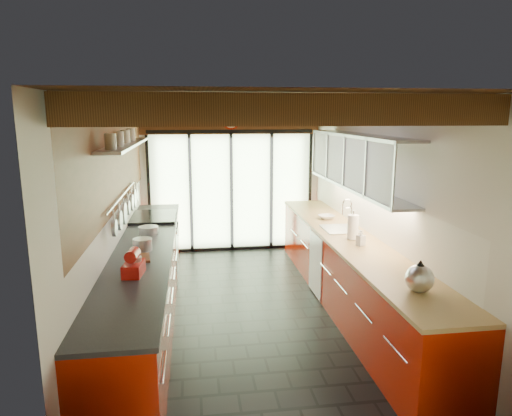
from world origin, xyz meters
name	(u,v)px	position (x,y,z in m)	size (l,w,h in m)	color
ground	(251,311)	(0.00, 0.00, 0.00)	(5.50, 5.50, 0.00)	black
room_shell	(250,182)	(0.00, 0.00, 1.65)	(5.50, 5.50, 5.50)	silver
ceiling_beams	(246,113)	(0.00, 0.38, 2.46)	(3.14, 5.06, 4.90)	#593316
glass_door	(231,159)	(0.00, 2.69, 1.66)	(2.95, 0.10, 2.90)	#C6EAAD
left_counter	(146,282)	(-1.28, 0.00, 0.46)	(0.68, 5.00, 0.92)	#A51804
range_stove	(155,247)	(-1.28, 1.45, 0.47)	(0.66, 0.90, 0.97)	silver
right_counter	(349,272)	(1.27, 0.00, 0.46)	(0.68, 5.00, 0.92)	#A51804
sink_assembly	(341,227)	(1.29, 0.40, 0.96)	(0.45, 0.52, 0.43)	silver
upper_cabinets_right	(357,161)	(1.43, 0.30, 1.85)	(0.34, 3.00, 3.00)	silver
left_wall_fixtures	(126,170)	(-1.47, 0.29, 1.78)	(0.28, 2.60, 0.96)	silver
stand_mixer	(134,264)	(-1.27, -1.02, 1.03)	(0.20, 0.31, 0.27)	red
pot_large	(143,244)	(-1.27, -0.20, 0.99)	(0.22, 0.22, 0.14)	silver
pot_small	(148,230)	(-1.27, 0.53, 0.97)	(0.25, 0.25, 0.10)	silver
cutting_board	(140,258)	(-1.27, -0.54, 0.93)	(0.21, 0.30, 0.03)	brown
kettle	(420,277)	(1.27, -1.79, 1.05)	(0.30, 0.33, 0.30)	silver
paper_towel	(353,227)	(1.27, -0.09, 1.07)	(0.18, 0.18, 0.37)	white
soap_bottle	(361,238)	(1.27, -0.37, 1.01)	(0.08, 0.09, 0.19)	silver
bowl	(326,217)	(1.27, 1.05, 0.95)	(0.23, 0.23, 0.06)	silver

